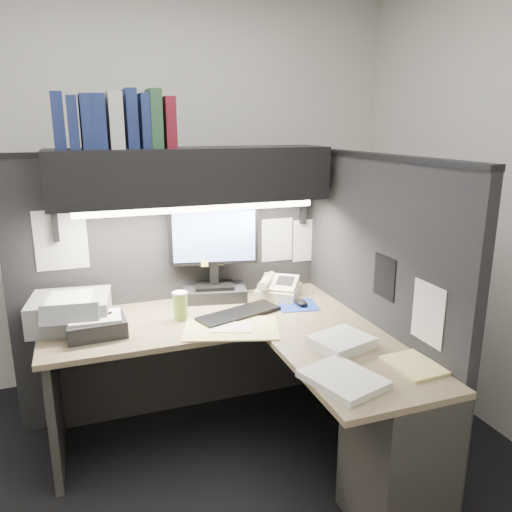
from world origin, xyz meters
name	(u,v)px	position (x,y,z in m)	size (l,w,h in m)	color
floor	(211,497)	(0.00, 0.00, 0.00)	(3.50, 3.50, 0.00)	black
wall_back	(152,187)	(0.00, 1.50, 1.35)	(3.50, 0.04, 2.70)	silver
wall_front	(450,417)	(0.00, -1.50, 1.35)	(3.50, 0.04, 2.70)	silver
partition_back	(175,286)	(0.03, 0.93, 0.80)	(1.90, 0.06, 1.60)	black
partition_right	(373,308)	(0.98, 0.18, 0.80)	(0.06, 1.50, 1.60)	black
desk	(293,401)	(0.43, 0.00, 0.44)	(1.70, 1.53, 0.73)	#7B694E
overhead_shelf	(193,175)	(0.12, 0.75, 1.50)	(1.55, 0.34, 0.30)	black
task_light_tube	(199,209)	(0.12, 0.61, 1.33)	(0.04, 0.04, 1.32)	white
monitor	(214,263)	(0.25, 0.81, 0.96)	(0.53, 0.31, 0.57)	black
keyboard	(239,314)	(0.31, 0.49, 0.74)	(0.49, 0.16, 0.02)	black
mousepad	(298,305)	(0.68, 0.52, 0.73)	(0.23, 0.21, 0.00)	navy
mouse	(301,303)	(0.70, 0.51, 0.75)	(0.06, 0.09, 0.03)	black
telephone	(278,289)	(0.64, 0.72, 0.78)	(0.25, 0.26, 0.10)	beige
coffee_cup	(180,307)	(-0.01, 0.55, 0.80)	(0.08, 0.08, 0.15)	#B7CC51
printer	(71,311)	(-0.58, 0.66, 0.81)	(0.40, 0.34, 0.16)	gray
notebook_stack	(96,326)	(-0.46, 0.49, 0.77)	(0.29, 0.24, 0.09)	black
open_folder	(231,328)	(0.21, 0.32, 0.73)	(0.49, 0.32, 0.01)	#E2D27F
paper_stack_a	(341,342)	(0.65, -0.07, 0.76)	(0.27, 0.23, 0.05)	white
paper_stack_b	(343,379)	(0.48, -0.38, 0.75)	(0.25, 0.32, 0.03)	white
manila_stack	(414,365)	(0.85, -0.36, 0.74)	(0.20, 0.25, 0.01)	#E2D27F
binder_row	(115,121)	(-0.27, 0.75, 1.79)	(0.61, 0.24, 0.30)	navy
pinned_papers	(254,255)	(0.42, 0.56, 1.05)	(1.76, 1.31, 0.51)	white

